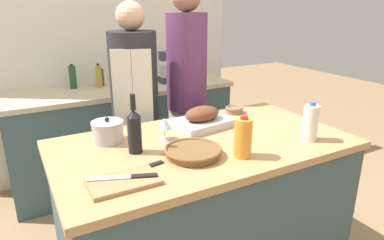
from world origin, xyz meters
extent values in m
cube|color=#3D565B|center=(0.00, 0.00, 0.43)|extent=(1.52, 0.85, 0.87)
cube|color=tan|center=(0.00, 0.00, 0.89)|extent=(1.57, 0.87, 0.04)
cube|color=#3D565B|center=(0.00, 1.44, 0.43)|extent=(1.95, 0.58, 0.86)
cube|color=beige|center=(0.00, 1.44, 0.88)|extent=(2.01, 0.60, 0.04)
cube|color=silver|center=(0.00, 1.79, 1.27)|extent=(2.51, 0.10, 2.55)
cube|color=#BCBCC1|center=(0.11, 0.20, 0.93)|extent=(0.38, 0.29, 0.04)
ellipsoid|color=brown|center=(0.11, 0.20, 0.99)|extent=(0.24, 0.18, 0.09)
cylinder|color=brown|center=(-0.14, -0.14, 0.92)|extent=(0.26, 0.26, 0.04)
torus|color=brown|center=(-0.14, -0.14, 0.94)|extent=(0.28, 0.28, 0.02)
cube|color=#AD7F51|center=(-0.52, -0.24, 0.91)|extent=(0.28, 0.17, 0.02)
cylinder|color=#B7B7BC|center=(-0.45, 0.24, 0.96)|extent=(0.16, 0.16, 0.10)
cylinder|color=#B7B7BC|center=(-0.45, 0.24, 1.01)|extent=(0.17, 0.17, 0.01)
sphere|color=black|center=(-0.45, 0.24, 1.03)|extent=(0.02, 0.02, 0.02)
cylinder|color=#846647|center=(0.43, 0.33, 0.92)|extent=(0.11, 0.11, 0.04)
torus|color=#846647|center=(0.43, 0.33, 0.94)|extent=(0.12, 0.12, 0.02)
cylinder|color=orange|center=(0.06, -0.26, 1.00)|extent=(0.08, 0.08, 0.19)
cylinder|color=red|center=(0.06, -0.26, 1.10)|extent=(0.04, 0.04, 0.02)
cylinder|color=white|center=(0.51, -0.26, 1.00)|extent=(0.08, 0.08, 0.19)
cylinder|color=#3360B2|center=(0.51, -0.26, 1.11)|extent=(0.03, 0.03, 0.02)
cylinder|color=black|center=(-0.37, 0.04, 1.00)|extent=(0.07, 0.07, 0.18)
cone|color=black|center=(-0.37, 0.04, 1.11)|extent=(0.07, 0.07, 0.04)
cylinder|color=black|center=(-0.37, 0.04, 1.16)|extent=(0.03, 0.03, 0.08)
cylinder|color=silver|center=(-0.17, 0.13, 0.91)|extent=(0.07, 0.07, 0.00)
cylinder|color=silver|center=(-0.17, 0.13, 0.94)|extent=(0.01, 0.01, 0.06)
cone|color=silver|center=(-0.17, 0.13, 1.00)|extent=(0.08, 0.08, 0.06)
cube|color=#B7B7BC|center=(-0.57, -0.20, 0.93)|extent=(0.18, 0.09, 0.01)
cube|color=black|center=(-0.44, -0.25, 0.93)|extent=(0.11, 0.06, 0.01)
cube|color=#B7B7BC|center=(-0.43, -0.16, 0.91)|extent=(0.12, 0.05, 0.01)
cube|color=black|center=(-0.34, -0.14, 0.91)|extent=(0.08, 0.04, 0.01)
cube|color=#333842|center=(0.46, 1.43, 0.93)|extent=(0.18, 0.14, 0.05)
cylinder|color=#B7B7BC|center=(0.44, 1.43, 1.00)|extent=(0.13, 0.13, 0.09)
cube|color=#333842|center=(0.53, 1.43, 1.03)|extent=(0.05, 0.08, 0.16)
cube|color=#333842|center=(0.46, 1.43, 1.15)|extent=(0.17, 0.08, 0.08)
cylinder|color=#332D28|center=(-0.14, 1.60, 0.97)|extent=(0.06, 0.06, 0.15)
cylinder|color=black|center=(-0.14, 1.60, 1.06)|extent=(0.03, 0.03, 0.02)
cylinder|color=#B28E2D|center=(-0.17, 1.52, 1.00)|extent=(0.05, 0.05, 0.20)
cylinder|color=black|center=(-0.17, 1.52, 1.10)|extent=(0.02, 0.02, 0.02)
cylinder|color=#234C28|center=(-0.37, 1.60, 1.00)|extent=(0.06, 0.06, 0.19)
cylinder|color=black|center=(-0.37, 1.60, 1.10)|extent=(0.02, 0.02, 0.02)
cube|color=beige|center=(-0.12, 0.75, 0.39)|extent=(0.31, 0.27, 0.78)
cylinder|color=#28282D|center=(-0.12, 0.75, 1.11)|extent=(0.33, 0.33, 0.65)
sphere|color=#DBAD89|center=(-0.12, 0.75, 1.53)|extent=(0.19, 0.19, 0.19)
cube|color=silver|center=(-0.18, 0.60, 0.92)|extent=(0.24, 0.11, 0.83)
cube|color=beige|center=(0.31, 0.78, 0.42)|extent=(0.25, 0.18, 0.84)
cylinder|color=#663360|center=(0.31, 0.78, 1.19)|extent=(0.30, 0.30, 0.70)
camera|label=1|loc=(-0.87, -1.46, 1.60)|focal=32.00mm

